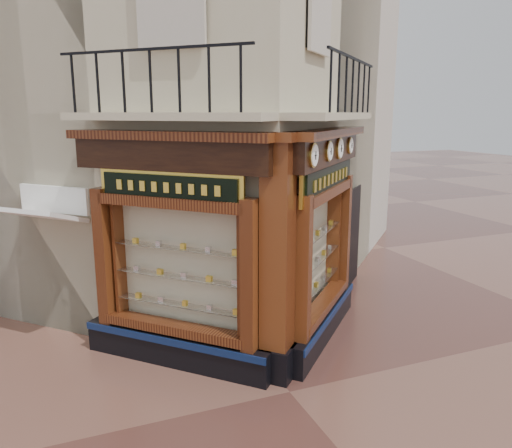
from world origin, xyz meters
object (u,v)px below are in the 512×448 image
clock_a (313,155)px  clock_d (350,146)px  signboard_left (169,187)px  awning (49,342)px  signboard_right (329,178)px  clock_c (340,148)px  corner_pilaster (278,264)px  clock_b (329,151)px

clock_a → clock_d: bearing=0.0°
clock_d → signboard_left: (-3.81, -0.73, -0.52)m
signboard_left → clock_d: bearing=-124.2°
awning → signboard_left: 4.12m
awning → clock_a: bearing=-169.8°
awning → signboard_right: bearing=-154.7°
clock_c → awning: 6.58m
clock_c → awning: (-5.24, 1.66, -3.62)m
clock_c → corner_pilaster: bearing=168.1°
clock_c → signboard_right: bearing=158.3°
corner_pilaster → awning: (-3.50, 2.79, -1.95)m
corner_pilaster → clock_d: 3.37m
corner_pilaster → clock_a: bearing=-48.6°
clock_d → signboard_right: (-0.88, -0.73, -0.52)m
clock_c → clock_b: bearing=-180.0°
awning → signboard_left: bearing=-176.1°
clock_c → signboard_left: 3.24m
clock_a → clock_c: clock_c is taller
signboard_right → awning: bearing=115.3°
corner_pilaster → clock_b: 2.16m
corner_pilaster → clock_c: 2.66m
clock_a → clock_b: 0.91m
clock_d → signboard_right: size_ratio=0.15×
clock_c → awning: size_ratio=0.25×
clock_a → clock_b: (0.65, 0.65, 0.00)m
clock_b → awning: clock_b is taller
clock_b → clock_d: 1.60m
corner_pilaster → signboard_left: (-1.46, 1.01, 1.15)m
clock_a → signboard_right: (0.89, 1.05, -0.52)m
clock_a → corner_pilaster: bearing=131.4°
clock_a → clock_d: size_ratio=1.16×
clock_a → clock_b: clock_a is taller
clock_b → signboard_left: (-2.68, 0.40, -0.52)m
clock_c → awning: clock_c is taller
clock_d → awning: 6.96m
corner_pilaster → awning: size_ratio=2.49×
awning → signboard_right: 6.12m
clock_c → clock_d: 0.86m
clock_a → clock_c: bearing=0.0°
clock_c → signboard_right: clock_c is taller
corner_pilaster → clock_c: corner_pilaster is taller
clock_b → clock_c: clock_c is taller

